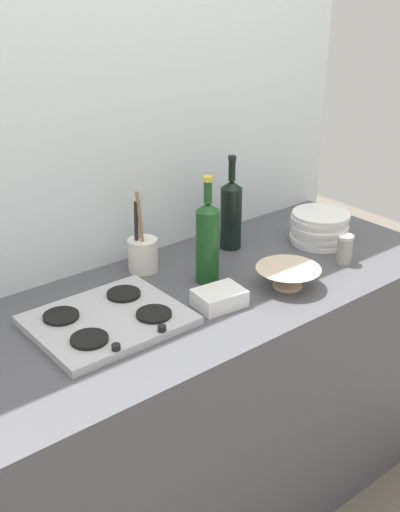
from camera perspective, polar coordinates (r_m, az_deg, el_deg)
The scene contains 11 objects.
ground_plane at distance 2.58m, azimuth 0.00°, elevation -21.04°, with size 6.00×6.00×0.00m, color #6B6056.
counter_block at distance 2.28m, azimuth 0.00°, elevation -13.13°, with size 1.80×0.70×0.90m, color #4C4C51.
backsplash_panel at distance 2.21m, azimuth -6.28°, elevation 6.90°, with size 1.90×0.06×2.35m, color silver.
stovetop_hob at distance 1.87m, azimuth -8.18°, elevation -5.63°, with size 0.42×0.35×0.04m.
plate_stack at distance 2.40m, azimuth 10.58°, elevation 2.50°, with size 0.22×0.22×0.12m.
wine_bottle_leftmost at distance 2.29m, azimuth 2.78°, elevation 3.85°, with size 0.08×0.08×0.34m.
wine_bottle_mid_left at distance 2.03m, azimuth 0.68°, elevation 1.37°, with size 0.08×0.08×0.36m.
mixing_bowl at distance 2.06m, azimuth 7.82°, elevation -1.79°, with size 0.21×0.21×0.07m.
butter_dish at distance 1.94m, azimuth 1.73°, elevation -3.74°, with size 0.15×0.11×0.05m, color white.
utensil_crock at distance 2.15m, azimuth -5.13°, elevation 0.28°, with size 0.10×0.10×0.29m.
condiment_jar_front at distance 2.25m, azimuth 12.73°, elevation 0.60°, with size 0.06×0.06×0.10m.
Camera 1 is at (-1.14, -1.39, 1.85)m, focal length 44.98 mm.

